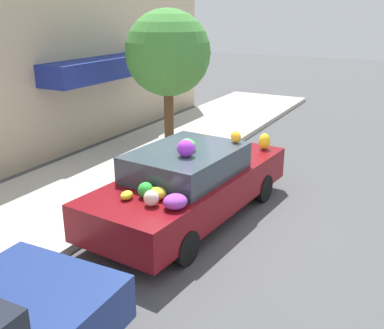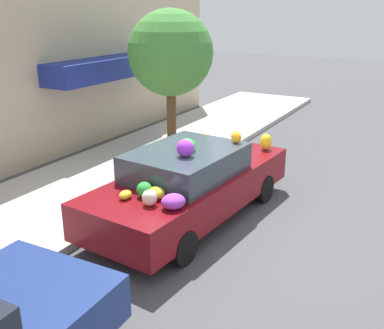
{
  "view_description": "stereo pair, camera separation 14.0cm",
  "coord_description": "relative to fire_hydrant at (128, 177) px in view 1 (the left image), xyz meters",
  "views": [
    {
      "loc": [
        -6.71,
        -3.6,
        3.72
      ],
      "look_at": [
        0.0,
        0.03,
        1.05
      ],
      "focal_mm": 42.0,
      "sensor_mm": 36.0,
      "label": 1
    },
    {
      "loc": [
        -6.64,
        -3.72,
        3.72
      ],
      "look_at": [
        0.0,
        0.03,
        1.05
      ],
      "focal_mm": 42.0,
      "sensor_mm": 36.0,
      "label": 2
    }
  ],
  "objects": [
    {
      "name": "sidewalk_curb",
      "position": [
        -0.15,
        1.12,
        -0.42
      ],
      "size": [
        24.0,
        3.2,
        0.14
      ],
      "color": "#B2ADA3",
      "rests_on": "ground"
    },
    {
      "name": "street_tree",
      "position": [
        2.71,
        0.67,
        2.18
      ],
      "size": [
        2.1,
        2.1,
        3.59
      ],
      "color": "brown",
      "rests_on": "sidewalk_curb"
    },
    {
      "name": "fire_hydrant",
      "position": [
        0.0,
        0.0,
        0.0
      ],
      "size": [
        0.2,
        0.2,
        0.7
      ],
      "color": "red",
      "rests_on": "sidewalk_curb"
    },
    {
      "name": "art_car",
      "position": [
        -0.17,
        -1.54,
        0.23
      ],
      "size": [
        4.69,
        2.08,
        1.68
      ],
      "rotation": [
        0.0,
        0.0,
        -0.08
      ],
      "color": "maroon",
      "rests_on": "ground"
    },
    {
      "name": "ground_plane",
      "position": [
        -0.15,
        -1.58,
        -0.49
      ],
      "size": [
        60.0,
        60.0,
        0.0
      ],
      "primitive_type": "plane",
      "color": "#4C4C4F"
    },
    {
      "name": "building_facade",
      "position": [
        0.04,
        3.33,
        2.12
      ],
      "size": [
        18.0,
        1.2,
        5.28
      ],
      "color": "#C6B293",
      "rests_on": "ground"
    }
  ]
}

